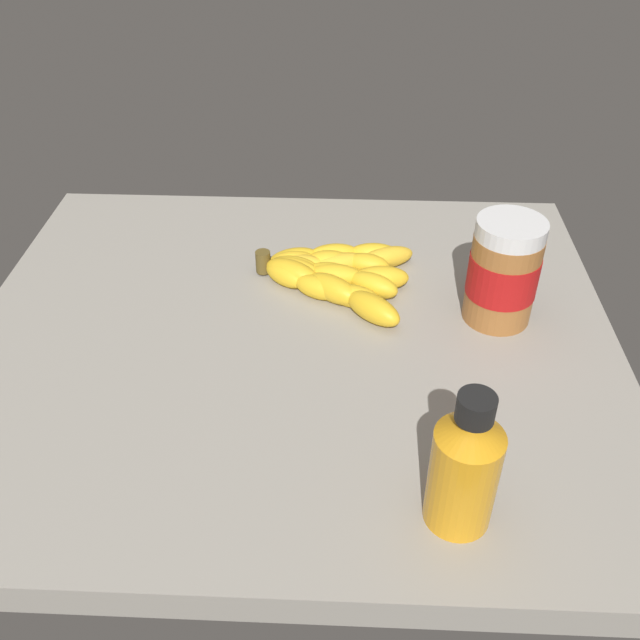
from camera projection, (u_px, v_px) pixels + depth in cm
name	position (u px, v px, depth cm)	size (l,w,h in cm)	color
ground_plane	(292.00, 345.00, 84.96)	(77.57, 68.67, 3.68)	gray
banana_bunch	(332.00, 273.00, 91.43)	(21.54, 18.54, 3.35)	gold
peanut_butter_jar	(503.00, 272.00, 82.58)	(8.33, 8.33, 13.34)	#9E602D
honey_bottle	(465.00, 467.00, 59.14)	(6.00, 6.00, 14.65)	orange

